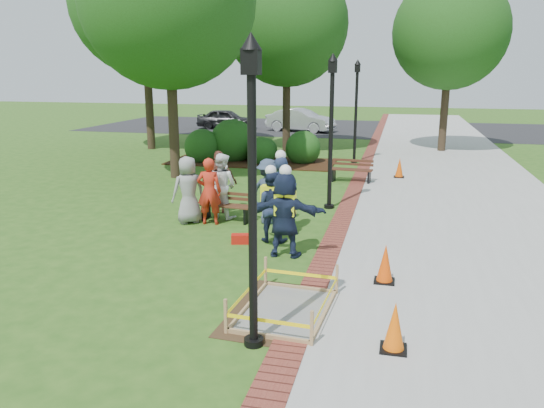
% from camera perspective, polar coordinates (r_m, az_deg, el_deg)
% --- Properties ---
extents(ground, '(100.00, 100.00, 0.00)m').
position_cam_1_polar(ground, '(10.76, -4.12, -6.54)').
color(ground, '#285116').
rests_on(ground, ground).
extents(sidewalk, '(6.00, 60.00, 0.02)m').
position_cam_1_polar(sidewalk, '(20.03, 18.79, 2.48)').
color(sidewalk, '#9E9E99').
rests_on(sidewalk, ground).
extents(brick_edging, '(0.50, 60.00, 0.03)m').
position_cam_1_polar(brick_edging, '(19.99, 9.48, 3.03)').
color(brick_edging, maroon).
rests_on(brick_edging, ground).
extents(mulch_bed, '(7.00, 3.00, 0.05)m').
position_cam_1_polar(mulch_bed, '(22.75, -2.17, 4.56)').
color(mulch_bed, '#381E0F').
rests_on(mulch_bed, ground).
extents(parking_lot, '(36.00, 12.00, 0.01)m').
position_cam_1_polar(parking_lot, '(36.91, 8.80, 8.05)').
color(parking_lot, black).
rests_on(parking_lot, ground).
extents(wet_concrete_pad, '(1.85, 2.41, 0.55)m').
position_cam_1_polar(wet_concrete_pad, '(8.65, 1.49, -10.17)').
color(wet_concrete_pad, '#47331E').
rests_on(wet_concrete_pad, ground).
extents(bench_near, '(1.38, 0.58, 0.73)m').
position_cam_1_polar(bench_near, '(13.81, -4.90, -0.87)').
color(bench_near, '#5A301F').
rests_on(bench_near, ground).
extents(bench_far, '(1.48, 0.61, 0.78)m').
position_cam_1_polar(bench_far, '(18.81, 8.54, 3.10)').
color(bench_far, '#4D2A1A').
rests_on(bench_far, ground).
extents(cone_front, '(0.37, 0.37, 0.73)m').
position_cam_1_polar(cone_front, '(7.68, 13.04, -12.84)').
color(cone_front, black).
rests_on(cone_front, ground).
extents(cone_back, '(0.37, 0.37, 0.74)m').
position_cam_1_polar(cone_back, '(9.96, 12.07, -6.38)').
color(cone_back, black).
rests_on(cone_back, ground).
extents(cone_far, '(0.37, 0.37, 0.73)m').
position_cam_1_polar(cone_far, '(19.87, 13.54, 3.76)').
color(cone_far, black).
rests_on(cone_far, ground).
extents(toolbox, '(0.46, 0.33, 0.21)m').
position_cam_1_polar(toolbox, '(12.02, -3.40, -3.76)').
color(toolbox, '#B9170E').
rests_on(toolbox, ground).
extents(lamp_near, '(0.28, 0.28, 4.26)m').
position_cam_1_polar(lamp_near, '(6.96, -2.14, 3.28)').
color(lamp_near, black).
rests_on(lamp_near, ground).
extents(lamp_mid, '(0.28, 0.28, 4.26)m').
position_cam_1_polar(lamp_mid, '(14.76, 6.39, 8.93)').
color(lamp_mid, black).
rests_on(lamp_mid, ground).
extents(lamp_far, '(0.28, 0.28, 4.26)m').
position_cam_1_polar(lamp_far, '(22.70, 9.04, 10.63)').
color(lamp_far, black).
rests_on(lamp_far, ground).
extents(tree_left, '(6.01, 6.01, 9.14)m').
position_cam_1_polar(tree_left, '(19.59, -11.13, 20.69)').
color(tree_left, '#3D2D1E').
rests_on(tree_left, ground).
extents(tree_back, '(5.71, 5.71, 8.75)m').
position_cam_1_polar(tree_back, '(25.96, 1.62, 18.72)').
color(tree_back, '#3D2D1E').
rests_on(tree_back, ground).
extents(tree_right, '(5.31, 5.31, 8.21)m').
position_cam_1_polar(tree_right, '(27.10, 18.64, 17.11)').
color(tree_right, '#3D2D1E').
rests_on(tree_right, ground).
extents(tree_far, '(6.90, 6.90, 10.41)m').
position_cam_1_polar(tree_far, '(27.38, -13.65, 20.36)').
color(tree_far, '#3D2D1E').
rests_on(tree_far, ground).
extents(shrub_a, '(1.53, 1.53, 1.53)m').
position_cam_1_polar(shrub_a, '(23.00, -7.45, 4.50)').
color(shrub_a, '#1E4112').
rests_on(shrub_a, ground).
extents(shrub_b, '(1.95, 1.95, 1.95)m').
position_cam_1_polar(shrub_b, '(23.28, -4.21, 4.70)').
color(shrub_b, '#1E4112').
rests_on(shrub_b, ground).
extents(shrub_c, '(1.21, 1.21, 1.21)m').
position_cam_1_polar(shrub_c, '(22.40, -1.12, 4.36)').
color(shrub_c, '#1E4112').
rests_on(shrub_c, ground).
extents(shrub_d, '(1.48, 1.48, 1.48)m').
position_cam_1_polar(shrub_d, '(22.59, 3.34, 4.43)').
color(shrub_d, '#1E4112').
rests_on(shrub_d, ground).
extents(shrub_e, '(1.03, 1.03, 1.03)m').
position_cam_1_polar(shrub_e, '(23.51, -0.68, 4.83)').
color(shrub_e, '#1E4112').
rests_on(shrub_e, ground).
extents(casual_person_a, '(0.64, 0.63, 1.72)m').
position_cam_1_polar(casual_person_a, '(13.60, -9.00, 1.49)').
color(casual_person_a, gray).
rests_on(casual_person_a, ground).
extents(casual_person_b, '(0.59, 0.43, 1.70)m').
position_cam_1_polar(casual_person_b, '(13.41, -6.77, 1.35)').
color(casual_person_b, red).
rests_on(casual_person_b, ground).
extents(casual_person_c, '(0.63, 0.51, 1.72)m').
position_cam_1_polar(casual_person_c, '(14.00, -5.42, 1.96)').
color(casual_person_c, white).
rests_on(casual_person_c, ground).
extents(casual_person_d, '(0.56, 0.38, 1.70)m').
position_cam_1_polar(casual_person_d, '(14.53, -5.67, 2.38)').
color(casual_person_d, brown).
rests_on(casual_person_d, ground).
extents(casual_person_e, '(0.63, 0.54, 1.66)m').
position_cam_1_polar(casual_person_e, '(13.37, -0.40, 1.33)').
color(casual_person_e, '#2F3D53').
rests_on(casual_person_e, ground).
extents(hivis_worker_a, '(0.58, 0.37, 1.95)m').
position_cam_1_polar(hivis_worker_a, '(10.96, 1.43, -0.83)').
color(hivis_worker_a, '#181E3F').
rests_on(hivis_worker_a, ground).
extents(hivis_worker_b, '(0.66, 0.49, 2.00)m').
position_cam_1_polar(hivis_worker_b, '(12.59, 0.91, 1.25)').
color(hivis_worker_b, '#171C3D').
rests_on(hivis_worker_b, ground).
extents(hivis_worker_c, '(0.53, 0.35, 1.77)m').
position_cam_1_polar(hivis_worker_c, '(11.96, -0.14, 0.05)').
color(hivis_worker_c, '#182140').
rests_on(hivis_worker_c, ground).
extents(parked_car_a, '(2.00, 4.46, 1.44)m').
position_cam_1_polar(parked_car_a, '(36.31, -4.92, 8.06)').
color(parked_car_a, '#232325').
rests_on(parked_car_a, ground).
extents(parked_car_b, '(3.28, 5.24, 1.59)m').
position_cam_1_polar(parked_car_b, '(34.58, 3.07, 7.79)').
color(parked_car_b, '#B9B8BE').
rests_on(parked_car_b, ground).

